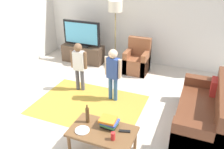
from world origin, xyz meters
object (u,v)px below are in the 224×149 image
at_px(child_center, 113,71).
at_px(coffee_table, 103,133).
at_px(couch, 206,114).
at_px(tv_remote, 125,131).
at_px(armchair, 137,61).
at_px(soda_can, 113,136).
at_px(tv, 82,34).
at_px(floor_lamp, 115,10).
at_px(plate, 82,130).
at_px(tv_stand, 83,54).
at_px(bottle, 87,115).
at_px(child_near_tv, 79,63).
at_px(book_stack, 109,122).

height_order(child_center, coffee_table, child_center).
distance_m(couch, tv_remote, 1.61).
height_order(armchair, soda_can, armchair).
relative_size(tv, child_center, 0.96).
bearing_deg(armchair, coffee_table, -83.32).
distance_m(floor_lamp, plate, 3.62).
relative_size(couch, plate, 8.18).
xyz_separation_m(tv, floor_lamp, (0.94, 0.17, 0.70)).
xyz_separation_m(soda_can, plate, (-0.50, 0.00, -0.05)).
distance_m(tv_stand, child_center, 2.29).
bearing_deg(bottle, plate, -84.73).
bearing_deg(child_near_tv, floor_lamp, 82.32).
bearing_deg(tv_remote, tv, 112.25).
height_order(soda_can, plate, soda_can).
bearing_deg(book_stack, child_near_tv, 132.28).
distance_m(floor_lamp, child_near_tv, 1.86).
height_order(book_stack, bottle, bottle).
bearing_deg(tv_remote, bottle, 164.10).
bearing_deg(coffee_table, tv_stand, 123.06).
relative_size(couch, armchair, 2.00).
bearing_deg(bottle, soda_can, -22.93).
relative_size(book_stack, soda_can, 2.36).
bearing_deg(tv_remote, child_center, 102.38).
bearing_deg(couch, bottle, -146.80).
relative_size(child_near_tv, bottle, 3.51).
bearing_deg(child_near_tv, tv_remote, -43.08).
bearing_deg(couch, tv_remote, -134.56).
relative_size(tv, plate, 5.00).
xyz_separation_m(book_stack, soda_can, (0.17, -0.25, -0.02)).
bearing_deg(soda_can, plate, 180.00).
xyz_separation_m(couch, child_near_tv, (-2.73, 0.36, 0.39)).
height_order(couch, bottle, couch).
distance_m(couch, armchair, 2.55).
distance_m(tv_stand, armchair, 1.65).
xyz_separation_m(tv_stand, book_stack, (2.06, -2.96, 0.25)).
bearing_deg(armchair, tv_remote, -77.06).
relative_size(tv_stand, book_stack, 4.23).
xyz_separation_m(armchair, child_center, (-0.07, -1.55, 0.39)).
bearing_deg(tv_remote, child_near_tv, 121.03).
distance_m(armchair, bottle, 2.96).
relative_size(tv, coffee_table, 1.10).
height_order(floor_lamp, book_stack, floor_lamp).
bearing_deg(tv, bottle, -60.04).
xyz_separation_m(floor_lamp, book_stack, (1.12, -3.11, -1.05)).
bearing_deg(child_near_tv, tv_stand, 115.97).
bearing_deg(tv_stand, bottle, -60.22).
bearing_deg(floor_lamp, child_near_tv, -97.68).
distance_m(tv_stand, floor_lamp, 1.61).
distance_m(book_stack, soda_can, 0.30).
bearing_deg(tv_stand, child_near_tv, -64.03).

